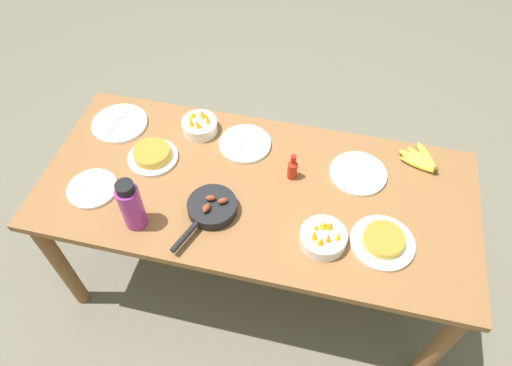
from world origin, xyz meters
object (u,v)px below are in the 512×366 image
at_px(water_bottle, 131,205).
at_px(hot_sauce_bottle, 293,168).
at_px(empty_plate_near_front, 92,189).
at_px(fruit_bowl_citrus, 200,125).
at_px(frittata_plate_side, 383,241).
at_px(skillet, 211,208).
at_px(fruit_bowl_mango, 323,237).
at_px(frittata_plate_center, 152,155).
at_px(empty_plate_far_left, 245,144).
at_px(banana_bunch, 421,161).
at_px(empty_plate_far_right, 120,123).
at_px(empty_plate_mid_edge, 358,173).

bearing_deg(water_bottle, hot_sauce_bottle, 33.67).
bearing_deg(empty_plate_near_front, fruit_bowl_citrus, 52.62).
distance_m(frittata_plate_side, water_bottle, 0.99).
bearing_deg(skillet, frittata_plate_side, 110.54).
distance_m(fruit_bowl_mango, hot_sauce_bottle, 0.35).
xyz_separation_m(frittata_plate_center, empty_plate_far_left, (0.38, 0.18, -0.02)).
bearing_deg(banana_bunch, water_bottle, -152.34).
distance_m(empty_plate_far_left, water_bottle, 0.62).
xyz_separation_m(empty_plate_far_right, fruit_bowl_mango, (1.04, -0.43, 0.03)).
bearing_deg(water_bottle, fruit_bowl_mango, 5.98).
relative_size(empty_plate_near_front, empty_plate_far_right, 0.81).
distance_m(fruit_bowl_citrus, hot_sauce_bottle, 0.51).
bearing_deg(hot_sauce_bottle, fruit_bowl_mango, -59.55).
height_order(skillet, hot_sauce_bottle, hot_sauce_bottle).
bearing_deg(hot_sauce_bottle, empty_plate_far_right, 171.43).
relative_size(frittata_plate_side, hot_sauce_bottle, 1.88).
xyz_separation_m(empty_plate_near_front, fruit_bowl_citrus, (0.34, 0.45, 0.03)).
height_order(banana_bunch, frittata_plate_side, frittata_plate_side).
distance_m(frittata_plate_center, fruit_bowl_citrus, 0.27).
bearing_deg(frittata_plate_center, empty_plate_far_left, 24.62).
bearing_deg(empty_plate_mid_edge, banana_bunch, 25.97).
bearing_deg(hot_sauce_bottle, frittata_plate_side, -32.24).
xyz_separation_m(frittata_plate_center, fruit_bowl_mango, (0.81, -0.26, 0.01)).
height_order(empty_plate_far_left, water_bottle, water_bottle).
bearing_deg(fruit_bowl_citrus, skillet, -66.85).
bearing_deg(fruit_bowl_citrus, empty_plate_mid_edge, -7.74).
xyz_separation_m(empty_plate_near_front, empty_plate_mid_edge, (1.10, 0.34, -0.00)).
bearing_deg(fruit_bowl_mango, skillet, 175.28).
relative_size(banana_bunch, empty_plate_mid_edge, 0.76).
height_order(empty_plate_mid_edge, fruit_bowl_mango, fruit_bowl_mango).
xyz_separation_m(frittata_plate_side, empty_plate_far_right, (-1.27, 0.39, -0.01)).
relative_size(frittata_plate_center, empty_plate_far_right, 0.85).
bearing_deg(fruit_bowl_citrus, empty_plate_far_right, -172.84).
bearing_deg(frittata_plate_side, frittata_plate_center, 168.19).
height_order(frittata_plate_side, empty_plate_mid_edge, frittata_plate_side).
relative_size(empty_plate_near_front, fruit_bowl_citrus, 1.28).
bearing_deg(empty_plate_far_right, frittata_plate_side, -16.89).
height_order(banana_bunch, skillet, skillet).
xyz_separation_m(fruit_bowl_citrus, water_bottle, (-0.09, -0.56, 0.08)).
bearing_deg(water_bottle, empty_plate_mid_edge, 28.18).
bearing_deg(frittata_plate_center, water_bottle, -79.59).
xyz_separation_m(frittata_plate_center, fruit_bowl_citrus, (0.15, 0.22, 0.01)).
bearing_deg(fruit_bowl_citrus, empty_plate_near_front, -127.38).
bearing_deg(frittata_plate_side, banana_bunch, 72.75).
height_order(empty_plate_mid_edge, water_bottle, water_bottle).
distance_m(banana_bunch, empty_plate_far_left, 0.80).
bearing_deg(frittata_plate_center, fruit_bowl_mango, -17.94).
bearing_deg(frittata_plate_side, fruit_bowl_mango, -168.97).
xyz_separation_m(frittata_plate_side, fruit_bowl_citrus, (-0.88, 0.44, 0.02)).
height_order(empty_plate_near_front, fruit_bowl_mango, fruit_bowl_mango).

